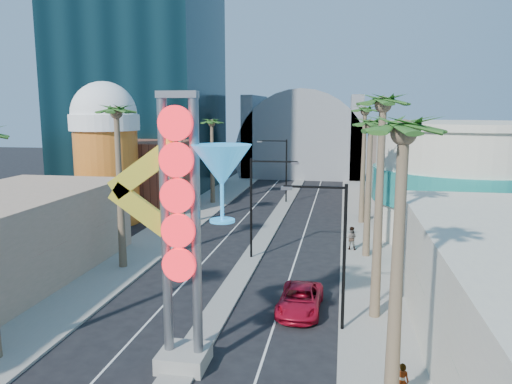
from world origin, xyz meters
name	(u,v)px	position (x,y,z in m)	size (l,w,h in m)	color
sidewalk_west	(192,214)	(-9.50, 35.00, 0.07)	(5.00, 100.00, 0.15)	gray
sidewalk_east	(366,221)	(9.50, 35.00, 0.07)	(5.00, 100.00, 0.15)	gray
median	(280,212)	(0.00, 38.00, 0.07)	(1.60, 84.00, 0.15)	gray
hotel_tower	(139,14)	(-22.00, 52.00, 25.00)	(20.00, 20.00, 50.00)	black
brick_filler_west	(147,175)	(-16.00, 38.00, 4.00)	(10.00, 10.00, 8.00)	brown
filler_east	(415,163)	(16.00, 48.00, 5.00)	(10.00, 20.00, 10.00)	tan
beer_mug	(106,148)	(-17.00, 30.00, 7.84)	(7.00, 7.00, 14.50)	#C6591A
turquoise_building	(465,181)	(18.00, 30.00, 5.25)	(16.60, 16.60, 10.60)	beige
canopy	(304,151)	(0.00, 72.00, 4.31)	(22.00, 16.00, 22.00)	slate
neon_sign	(198,213)	(0.82, 2.96, 7.31)	(6.53, 2.60, 12.55)	gray
streetlight_0	(258,199)	(0.55, 20.00, 4.88)	(3.79, 0.25, 8.00)	black
streetlight_1	(282,164)	(-0.55, 44.00, 4.88)	(3.79, 0.25, 8.00)	black
streetlight_2	(335,244)	(6.72, 8.00, 4.83)	(3.45, 0.25, 8.00)	black
palm_1	(117,122)	(-9.00, 16.00, 10.82)	(2.40, 2.40, 12.70)	brown
palm_2	(180,132)	(-9.00, 30.00, 9.48)	(2.40, 2.40, 11.20)	brown
palm_3	(212,128)	(-9.00, 42.00, 9.48)	(2.40, 2.40, 11.20)	brown
palm_4	(403,151)	(9.00, 0.00, 10.38)	(2.40, 2.40, 12.20)	brown
palm_5	(383,119)	(9.00, 10.00, 11.27)	(2.40, 2.40, 13.20)	brown
palm_6	(370,133)	(9.00, 22.00, 9.93)	(2.40, 2.40, 11.70)	brown
palm_7	(365,118)	(9.00, 34.00, 10.82)	(2.40, 2.40, 12.70)	brown
red_pickup	(300,300)	(4.73, 10.23, 0.73)	(2.43, 5.28, 1.47)	#B40D27
pedestrian_a	(402,381)	(9.59, 1.74, 0.94)	(0.57, 0.38, 1.57)	gray
pedestrian_b	(351,238)	(7.83, 23.59, 1.12)	(0.94, 0.73, 1.94)	gray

